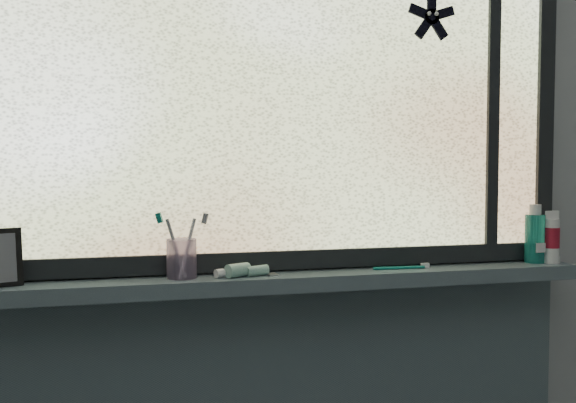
# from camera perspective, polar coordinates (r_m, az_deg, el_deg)

# --- Properties ---
(wall_back) EXTENTS (3.00, 0.01, 2.50)m
(wall_back) POSITION_cam_1_polar(r_m,az_deg,el_deg) (1.75, 0.20, 1.45)
(wall_back) COLOR #9EA3A8
(wall_back) RESTS_ON ground
(windowsill) EXTENTS (1.62, 0.14, 0.04)m
(windowsill) POSITION_cam_1_polar(r_m,az_deg,el_deg) (1.70, 0.85, -7.05)
(windowsill) COLOR #4C5D66
(windowsill) RESTS_ON wall_back
(window_pane) EXTENTS (1.50, 0.01, 1.00)m
(window_pane) POSITION_cam_1_polar(r_m,az_deg,el_deg) (1.74, 0.40, 10.67)
(window_pane) COLOR silver
(window_pane) RESTS_ON wall_back
(frame_bottom) EXTENTS (1.60, 0.03, 0.05)m
(frame_bottom) POSITION_cam_1_polar(r_m,az_deg,el_deg) (1.74, 0.43, -5.17)
(frame_bottom) COLOR black
(frame_bottom) RESTS_ON windowsill
(frame_right) EXTENTS (0.05, 0.03, 1.10)m
(frame_right) POSITION_cam_1_polar(r_m,az_deg,el_deg) (2.08, 21.82, 9.22)
(frame_right) COLOR black
(frame_right) RESTS_ON wall_back
(frame_mullion) EXTENTS (0.03, 0.03, 1.00)m
(frame_mullion) POSITION_cam_1_polar(r_m,az_deg,el_deg) (1.98, 17.69, 9.61)
(frame_mullion) COLOR black
(frame_mullion) RESTS_ON wall_back
(starfish_sticker) EXTENTS (0.15, 0.02, 0.15)m
(starfish_sticker) POSITION_cam_1_polar(r_m,az_deg,el_deg) (1.91, 12.64, 15.73)
(starfish_sticker) COLOR black
(starfish_sticker) RESTS_ON window_pane
(toothpaste_tube) EXTENTS (0.20, 0.11, 0.04)m
(toothpaste_tube) POSITION_cam_1_polar(r_m,az_deg,el_deg) (1.65, -3.78, -6.09)
(toothpaste_tube) COLOR silver
(toothpaste_tube) RESTS_ON windowsill
(toothbrush_cup) EXTENTS (0.09, 0.09, 0.10)m
(toothbrush_cup) POSITION_cam_1_polar(r_m,az_deg,el_deg) (1.64, -9.44, -5.02)
(toothbrush_cup) COLOR #AE90BE
(toothbrush_cup) RESTS_ON windowsill
(toothbrush_lying) EXTENTS (0.18, 0.03, 0.01)m
(toothbrush_lying) POSITION_cam_1_polar(r_m,az_deg,el_deg) (1.79, 9.85, -5.76)
(toothbrush_lying) COLOR #0D796B
(toothbrush_lying) RESTS_ON windowsill
(mouthwash_bottle) EXTENTS (0.07, 0.07, 0.14)m
(mouthwash_bottle) POSITION_cam_1_polar(r_m,az_deg,el_deg) (2.01, 21.08, -2.67)
(mouthwash_bottle) COLOR teal
(mouthwash_bottle) RESTS_ON windowsill
(cream_tube) EXTENTS (0.05, 0.05, 0.11)m
(cream_tube) POSITION_cam_1_polar(r_m,az_deg,el_deg) (2.02, 22.39, -2.79)
(cream_tube) COLOR silver
(cream_tube) RESTS_ON windowsill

